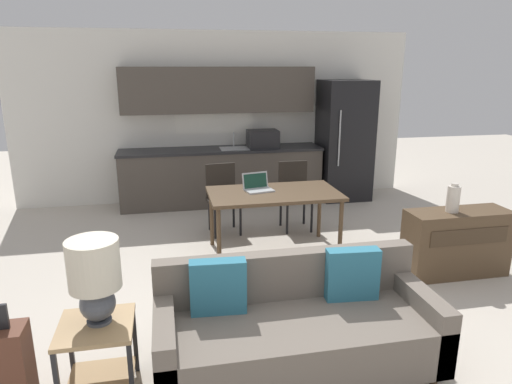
{
  "coord_description": "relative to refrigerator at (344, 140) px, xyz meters",
  "views": [
    {
      "loc": [
        -0.88,
        -2.81,
        2.18
      ],
      "look_at": [
        -0.01,
        1.5,
        0.95
      ],
      "focal_mm": 32.0,
      "sensor_mm": 36.0,
      "label": 1
    }
  ],
  "objects": [
    {
      "name": "table_lamp",
      "position": [
        -3.41,
        -4.22,
        -0.09
      ],
      "size": [
        0.33,
        0.33,
        0.58
      ],
      "color": "#4C515B",
      "rests_on": "side_table"
    },
    {
      "name": "wall_back",
      "position": [
        -2.04,
        0.4,
        0.38
      ],
      "size": [
        6.4,
        0.07,
        2.7
      ],
      "color": "silver",
      "rests_on": "ground_plane"
    },
    {
      "name": "refrigerator",
      "position": [
        0.0,
        0.0,
        0.0
      ],
      "size": [
        0.79,
        0.74,
        1.95
      ],
      "color": "black",
      "rests_on": "ground_plane"
    },
    {
      "name": "credenza",
      "position": [
        0.06,
        -3.03,
        -0.62
      ],
      "size": [
        1.09,
        0.4,
        0.71
      ],
      "color": "brown",
      "rests_on": "ground_plane"
    },
    {
      "name": "dining_chair_far_left",
      "position": [
        -2.19,
        -1.23,
        -0.47
      ],
      "size": [
        0.47,
        0.47,
        0.91
      ],
      "rotation": [
        0.0,
        0.0,
        0.12
      ],
      "color": "black",
      "rests_on": "ground_plane"
    },
    {
      "name": "laptop",
      "position": [
        -1.87,
        -1.93,
        -0.18
      ],
      "size": [
        0.36,
        0.31,
        0.2
      ],
      "rotation": [
        0.0,
        0.0,
        0.2
      ],
      "color": "#B7BABC",
      "rests_on": "dining_table"
    },
    {
      "name": "kitchen_counter",
      "position": [
        -2.03,
        0.1,
        -0.13
      ],
      "size": [
        3.2,
        0.65,
        2.15
      ],
      "color": "#4C443D",
      "rests_on": "ground_plane"
    },
    {
      "name": "ground_plane",
      "position": [
        -2.04,
        -4.23,
        -0.97
      ],
      "size": [
        20.0,
        20.0,
        0.0
      ],
      "primitive_type": "plane",
      "color": "beige"
    },
    {
      "name": "side_table",
      "position": [
        -3.43,
        -4.24,
        -0.61
      ],
      "size": [
        0.48,
        0.48,
        0.55
      ],
      "color": "tan",
      "rests_on": "ground_plane"
    },
    {
      "name": "couch",
      "position": [
        -2.06,
        -4.21,
        -0.63
      ],
      "size": [
        2.0,
        0.8,
        0.86
      ],
      "color": "#3D2D1E",
      "rests_on": "ground_plane"
    },
    {
      "name": "dining_table",
      "position": [
        -1.7,
        -2.05,
        -0.29
      ],
      "size": [
        1.52,
        0.85,
        0.75
      ],
      "color": "brown",
      "rests_on": "ground_plane"
    },
    {
      "name": "dining_chair_far_right",
      "position": [
        -1.21,
        -1.28,
        -0.47
      ],
      "size": [
        0.42,
        0.42,
        0.91
      ],
      "rotation": [
        0.0,
        0.0,
        0.0
      ],
      "color": "black",
      "rests_on": "ground_plane"
    },
    {
      "name": "vase",
      "position": [
        -0.03,
        -3.03,
        -0.12
      ],
      "size": [
        0.13,
        0.13,
        0.3
      ],
      "color": "beige",
      "rests_on": "credenza"
    }
  ]
}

